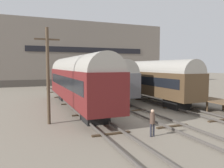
% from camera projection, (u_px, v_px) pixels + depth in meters
% --- Properties ---
extents(ground_plane, '(200.00, 200.00, 0.00)m').
position_uv_depth(ground_plane, '(150.00, 118.00, 18.48)').
color(ground_plane, slate).
extents(track_left, '(2.60, 60.00, 0.26)m').
position_uv_depth(track_left, '(97.00, 121.00, 16.71)').
color(track_left, '#4C4742').
rests_on(track_left, ground).
extents(track_middle, '(2.60, 60.00, 0.26)m').
position_uv_depth(track_middle, '(150.00, 116.00, 18.46)').
color(track_middle, '#4C4742').
rests_on(track_middle, ground).
extents(track_right, '(2.60, 60.00, 0.26)m').
position_uv_depth(track_right, '(194.00, 112.00, 20.22)').
color(track_right, '#4C4742').
rests_on(track_right, ground).
extents(train_car_maroon, '(3.01, 18.40, 5.38)m').
position_uv_depth(train_car_maroon, '(77.00, 79.00, 22.52)').
color(train_car_maroon, black).
rests_on(train_car_maroon, ground).
extents(train_car_brown, '(2.87, 15.73, 5.02)m').
position_uv_depth(train_car_brown, '(151.00, 78.00, 27.01)').
color(train_car_brown, black).
rests_on(train_car_brown, ground).
extents(train_car_grey, '(3.11, 15.00, 5.08)m').
position_uv_depth(train_car_grey, '(103.00, 77.00, 29.13)').
color(train_car_grey, black).
rests_on(train_car_grey, ground).
extents(station_platform, '(2.41, 11.83, 1.11)m').
position_uv_depth(station_platform, '(216.00, 101.00, 21.00)').
color(station_platform, brown).
rests_on(station_platform, ground).
extents(bench, '(1.40, 0.40, 0.91)m').
position_uv_depth(bench, '(193.00, 92.00, 23.41)').
color(bench, '#2D4C33').
rests_on(bench, station_platform).
extents(person_worker, '(0.32, 0.32, 1.72)m').
position_uv_depth(person_worker, '(152.00, 120.00, 13.48)').
color(person_worker, '#282833').
rests_on(person_worker, ground).
extents(utility_pole, '(1.80, 0.24, 7.20)m').
position_uv_depth(utility_pole, '(48.00, 74.00, 16.20)').
color(utility_pole, '#473828').
rests_on(utility_pole, ground).
extents(warehouse_building, '(38.63, 10.69, 14.52)m').
position_uv_depth(warehouse_building, '(83.00, 54.00, 54.88)').
color(warehouse_building, '#46403A').
rests_on(warehouse_building, ground).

